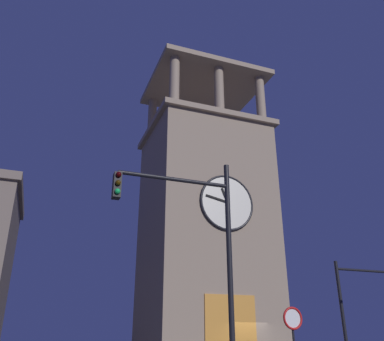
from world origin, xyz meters
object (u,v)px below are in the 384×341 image
at_px(traffic_signal_mid, 196,238).
at_px(no_horn_sign, 293,324).
at_px(clocktower, 205,230).
at_px(traffic_signal_near, 366,297).

distance_m(traffic_signal_mid, no_horn_sign, 5.43).
xyz_separation_m(clocktower, traffic_signal_mid, (6.52, 15.05, -4.32)).
distance_m(clocktower, traffic_signal_mid, 16.96).
bearing_deg(traffic_signal_mid, no_horn_sign, -154.29).
relative_size(traffic_signal_mid, no_horn_sign, 2.51).
bearing_deg(traffic_signal_mid, traffic_signal_near, -154.51).
bearing_deg(no_horn_sign, traffic_signal_near, -154.67).
height_order(traffic_signal_near, no_horn_sign, traffic_signal_near).
height_order(traffic_signal_mid, no_horn_sign, traffic_signal_mid).
distance_m(clocktower, traffic_signal_near, 12.00).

